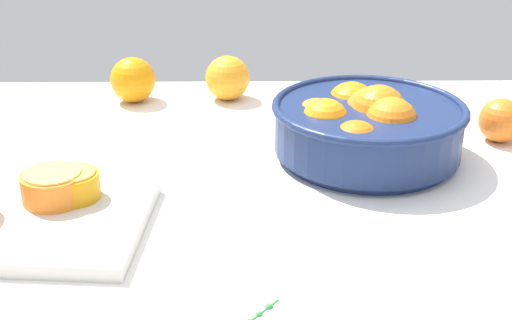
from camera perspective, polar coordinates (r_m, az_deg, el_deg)
The scene contains 9 objects.
ground_plane at distance 88.35cm, azimuth -2.06°, elevation -5.03°, with size 140.26×107.09×3.00cm, color white.
fruit_bowl at distance 101.49cm, azimuth 9.20°, elevation 2.89°, with size 28.77×28.77×11.21cm.
cutting_board at distance 87.93cm, azimuth -19.57°, elevation -4.93°, with size 31.51×21.64×1.84cm, color beige.
orange_half_1 at distance 88.88cm, azimuth -15.14°, elevation -1.99°, with size 6.62×6.62×3.70cm.
orange_half_2 at distance 88.86cm, azimuth -16.71°, elevation -2.11°, with size 8.15×8.15×3.94cm.
loose_orange_0 at distance 125.76cm, azimuth -2.42°, elevation 6.94°, with size 8.22×8.22×8.22cm, color orange.
loose_orange_1 at distance 113.70cm, azimuth 19.99°, elevation 3.17°, with size 7.00×7.00×7.00cm, color orange.
loose_orange_3 at distance 126.51cm, azimuth -10.36°, elevation 6.68°, with size 8.29×8.29×8.29cm, color orange.
herb_sprig_0 at distance 69.06cm, azimuth 0.33°, elevation -12.73°, with size 4.36×5.03×0.86cm.
Camera 1 is at (2.23, -76.83, 42.06)cm, focal length 47.32 mm.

